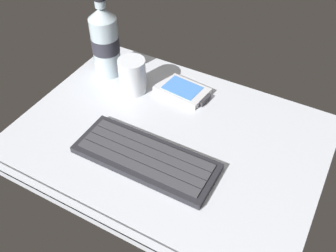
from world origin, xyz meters
TOP-DOWN VIEW (x-y plane):
  - ground_plane at (0.00, -0.23)cm, footprint 64.00×48.00cm
  - keyboard at (-0.66, -8.08)cm, footprint 29.02×11.05cm
  - handheld_device at (-3.94, 14.47)cm, footprint 13.35×8.87cm
  - juice_cup at (-14.87, 9.68)cm, footprint 6.40×6.40cm
  - water_bottle at (-24.22, 12.79)cm, footprint 6.73×6.73cm

SIDE VIEW (x-z plane):
  - ground_plane at x=0.00cm, z-range -2.39..0.41cm
  - handheld_device at x=-3.94cm, z-range -0.02..1.48cm
  - keyboard at x=-0.66cm, z-range -0.04..1.66cm
  - juice_cup at x=-14.87cm, z-range -0.34..8.16cm
  - water_bottle at x=-24.22cm, z-range -1.39..19.41cm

